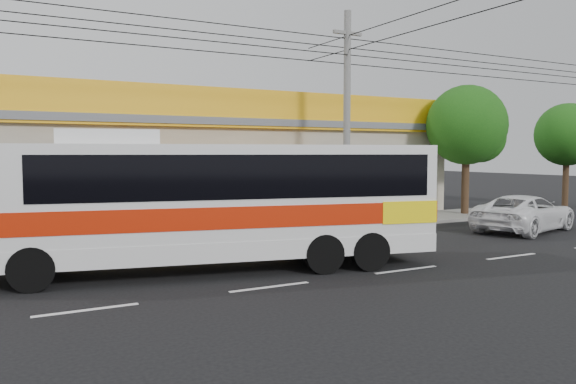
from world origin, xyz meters
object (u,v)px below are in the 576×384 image
object	(u,v)px
coach_bus	(217,197)
tree_far	(569,137)
tree_near	(469,128)
white_car	(525,213)
utility_pole	(347,50)
motorbike_red	(182,221)

from	to	relation	value
coach_bus	tree_far	bearing A→B (deg)	28.43
tree_near	tree_far	distance (m)	8.92
white_car	tree_far	xyz separation A→B (m)	(10.74, 5.75, 3.28)
white_car	utility_pole	size ratio (longest dim) A/B	0.15
coach_bus	utility_pole	xyz separation A→B (m)	(7.36, 4.88, 5.15)
coach_bus	motorbike_red	bearing A→B (deg)	93.05
coach_bus	utility_pole	world-z (taller)	utility_pole
motorbike_red	tree_far	size ratio (longest dim) A/B	0.29
coach_bus	tree_near	world-z (taller)	tree_near
coach_bus	tree_near	distance (m)	16.52
utility_pole	tree_near	distance (m)	8.41
coach_bus	motorbike_red	xyz separation A→B (m)	(0.98, 6.09, -1.34)
utility_pole	tree_near	world-z (taller)	utility_pole
utility_pole	tree_far	bearing A→B (deg)	7.24
tree_far	motorbike_red	bearing A→B (deg)	-177.74
coach_bus	white_car	distance (m)	13.44
utility_pole	tree_near	size ratio (longest dim) A/B	5.39
tree_far	utility_pole	bearing A→B (deg)	-172.76
motorbike_red	utility_pole	size ratio (longest dim) A/B	0.05
white_car	utility_pole	xyz separation A→B (m)	(-5.96, 3.63, 6.38)
utility_pole	white_car	bearing A→B (deg)	-31.36
tree_near	tree_far	xyz separation A→B (m)	(8.86, 0.98, -0.28)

